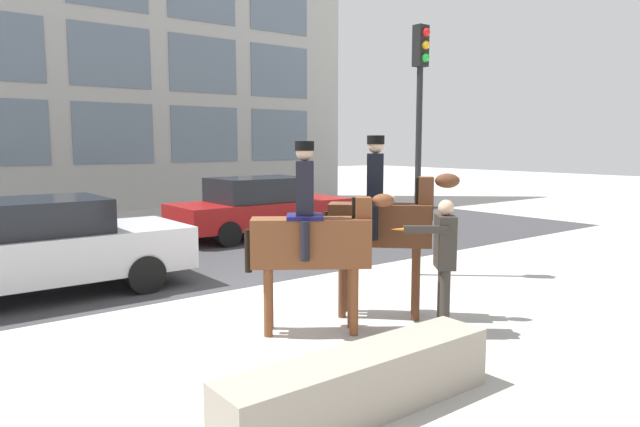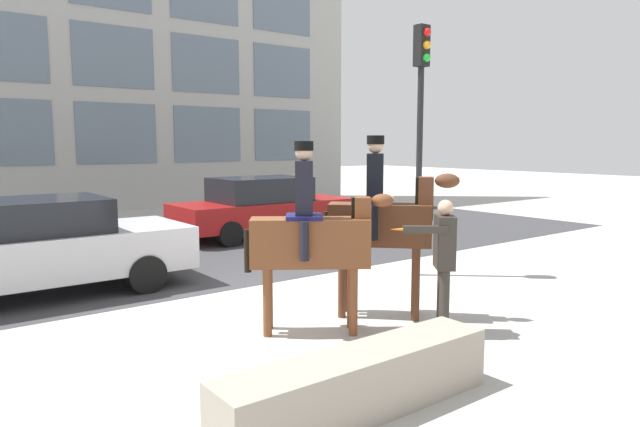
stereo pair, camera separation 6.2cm
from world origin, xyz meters
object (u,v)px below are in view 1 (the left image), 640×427
object	(u,v)px
mounted_horse_companion	(383,220)
street_car_far_lane	(261,207)
mounted_horse_lead	(313,237)
traffic_light	(420,112)
pedestrian_bystander	(444,255)
street_car_near_lane	(30,247)
planter_ledge	(363,383)

from	to	relation	value
mounted_horse_companion	street_car_far_lane	distance (m)	7.41
mounted_horse_lead	traffic_light	size ratio (longest dim) A/B	0.55
mounted_horse_companion	pedestrian_bystander	xyz separation A→B (m)	(0.09, -1.02, -0.35)
mounted_horse_companion	traffic_light	distance (m)	3.14
mounted_horse_companion	traffic_light	world-z (taller)	traffic_light
street_car_near_lane	street_car_far_lane	bearing A→B (deg)	25.33
mounted_horse_companion	planter_ledge	world-z (taller)	mounted_horse_companion
mounted_horse_lead	street_car_near_lane	distance (m)	4.82
street_car_far_lane	planter_ledge	size ratio (longest dim) A/B	1.68
mounted_horse_companion	planter_ledge	size ratio (longest dim) A/B	0.89
pedestrian_bystander	street_car_far_lane	bearing A→B (deg)	-66.78
mounted_horse_lead	traffic_light	xyz separation A→B (m)	(3.47, 1.40, 1.74)
mounted_horse_lead	traffic_light	world-z (taller)	traffic_light
street_car_near_lane	street_car_far_lane	xyz separation A→B (m)	(6.06, 2.87, -0.01)
street_car_far_lane	traffic_light	size ratio (longest dim) A/B	1.06
pedestrian_bystander	traffic_light	distance (m)	3.83
street_car_far_lane	mounted_horse_lead	bearing A→B (deg)	-117.01
pedestrian_bystander	planter_ledge	bearing A→B (deg)	63.08
traffic_light	planter_ledge	distance (m)	6.28
street_car_near_lane	pedestrian_bystander	bearing A→B (deg)	-53.60
pedestrian_bystander	planter_ledge	world-z (taller)	pedestrian_bystander
pedestrian_bystander	street_car_near_lane	size ratio (longest dim) A/B	0.36
mounted_horse_lead	mounted_horse_companion	world-z (taller)	mounted_horse_companion
mounted_horse_lead	pedestrian_bystander	world-z (taller)	mounted_horse_lead
pedestrian_bystander	street_car_near_lane	world-z (taller)	pedestrian_bystander
mounted_horse_companion	traffic_light	size ratio (longest dim) A/B	0.56
mounted_horse_lead	planter_ledge	xyz separation A→B (m)	(-1.01, -2.08, -0.96)
pedestrian_bystander	traffic_light	xyz separation A→B (m)	(2.18, 2.45, 1.97)
traffic_light	planter_ledge	xyz separation A→B (m)	(-4.48, -3.48, -2.70)
traffic_light	planter_ledge	bearing A→B (deg)	-142.14
mounted_horse_lead	street_car_near_lane	size ratio (longest dim) A/B	0.51
pedestrian_bystander	mounted_horse_lead	bearing A→B (deg)	-0.35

